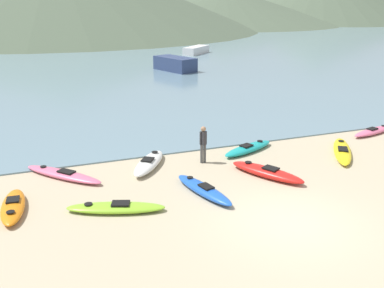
% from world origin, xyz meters
% --- Properties ---
extents(ground_plane, '(400.00, 400.00, 0.00)m').
position_xyz_m(ground_plane, '(0.00, 0.00, 0.00)').
color(ground_plane, tan).
extents(bay_water, '(160.00, 70.00, 0.06)m').
position_xyz_m(bay_water, '(0.00, 42.05, 0.03)').
color(bay_water, slate).
rests_on(bay_water, ground_plane).
extents(far_hill_midright, '(53.69, 53.69, 8.14)m').
position_xyz_m(far_hill_midright, '(39.20, 89.01, 4.07)').
color(far_hill_midright, '#4C5B47').
rests_on(far_hill_midright, ground_plane).
extents(kayak_on_sand_0, '(2.83, 3.11, 0.30)m').
position_xyz_m(kayak_on_sand_0, '(-5.96, 6.04, 0.13)').
color(kayak_on_sand_0, '#E5668C').
rests_on(kayak_on_sand_0, ground_plane).
extents(kayak_on_sand_1, '(2.21, 2.79, 0.41)m').
position_xyz_m(kayak_on_sand_1, '(-2.69, 5.91, 0.18)').
color(kayak_on_sand_1, white).
rests_on(kayak_on_sand_1, ground_plane).
extents(kayak_on_sand_2, '(2.63, 3.33, 0.31)m').
position_xyz_m(kayak_on_sand_2, '(5.48, 4.47, 0.13)').
color(kayak_on_sand_2, yellow).
rests_on(kayak_on_sand_2, ground_plane).
extents(kayak_on_sand_3, '(2.10, 3.07, 0.40)m').
position_xyz_m(kayak_on_sand_3, '(1.18, 3.41, 0.18)').
color(kayak_on_sand_3, red).
rests_on(kayak_on_sand_3, ground_plane).
extents(kayak_on_sand_4, '(0.93, 2.68, 0.36)m').
position_xyz_m(kayak_on_sand_4, '(-7.71, 3.80, 0.16)').
color(kayak_on_sand_4, orange).
rests_on(kayak_on_sand_4, ground_plane).
extents(kayak_on_sand_5, '(3.16, 1.75, 0.30)m').
position_xyz_m(kayak_on_sand_5, '(-4.70, 2.60, 0.13)').
color(kayak_on_sand_5, '#8CCC2D').
rests_on(kayak_on_sand_5, ground_plane).
extents(kayak_on_sand_6, '(1.30, 3.07, 0.36)m').
position_xyz_m(kayak_on_sand_6, '(-1.62, 2.84, 0.16)').
color(kayak_on_sand_6, blue).
rests_on(kayak_on_sand_6, ground_plane).
extents(kayak_on_sand_7, '(2.95, 1.78, 0.35)m').
position_xyz_m(kayak_on_sand_7, '(1.85, 6.16, 0.15)').
color(kayak_on_sand_7, teal).
rests_on(kayak_on_sand_7, ground_plane).
extents(kayak_on_sand_8, '(3.03, 1.35, 0.31)m').
position_xyz_m(kayak_on_sand_8, '(8.83, 6.32, 0.13)').
color(kayak_on_sand_8, '#E5668C').
rests_on(kayak_on_sand_8, ground_plane).
extents(person_near_waterline, '(0.31, 0.26, 1.53)m').
position_xyz_m(person_near_waterline, '(-0.50, 5.62, 0.88)').
color(person_near_waterline, '#4C4C4C').
rests_on(person_near_waterline, ground_plane).
extents(moored_boat_0, '(4.88, 2.54, 1.29)m').
position_xyz_m(moored_boat_0, '(7.02, 55.00, 0.51)').
color(moored_boat_0, '#B2B2B7').
rests_on(moored_boat_0, bay_water).
extents(moored_boat_1, '(5.08, 3.22, 1.60)m').
position_xyz_m(moored_boat_1, '(-7.31, 57.58, 0.62)').
color(moored_boat_1, white).
rests_on(moored_boat_1, bay_water).
extents(moored_boat_2, '(3.09, 4.44, 1.20)m').
position_xyz_m(moored_boat_2, '(5.92, 27.78, 0.66)').
color(moored_boat_2, navy).
rests_on(moored_boat_2, bay_water).
extents(moored_boat_3, '(4.04, 3.86, 0.83)m').
position_xyz_m(moored_boat_3, '(12.12, 38.32, 0.47)').
color(moored_boat_3, white).
rests_on(moored_boat_3, bay_water).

